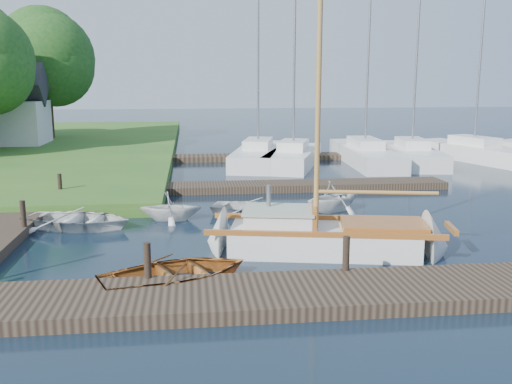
{
  "coord_description": "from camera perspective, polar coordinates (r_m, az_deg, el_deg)",
  "views": [
    {
      "loc": [
        -2.02,
        -17.24,
        4.59
      ],
      "look_at": [
        0.0,
        0.0,
        1.2
      ],
      "focal_mm": 40.0,
      "sensor_mm": 36.0,
      "label": 1
    }
  ],
  "objects": [
    {
      "name": "tender_b",
      "position": [
        19.25,
        -8.52,
        -1.24
      ],
      "size": [
        2.16,
        1.91,
        1.06
      ],
      "primitive_type": "imported",
      "rotation": [
        0.0,
        0.0,
        1.49
      ],
      "color": "white",
      "rests_on": "ground"
    },
    {
      "name": "marina_boat_1",
      "position": [
        31.99,
        0.21,
        3.82
      ],
      "size": [
        4.12,
        8.66,
        9.8
      ],
      "rotation": [
        0.0,
        0.0,
        1.33
      ],
      "color": "white",
      "rests_on": "ground"
    },
    {
      "name": "mooring_post_5",
      "position": [
        23.12,
        -19.02,
        0.76
      ],
      "size": [
        0.16,
        0.16,
        0.8
      ],
      "primitive_type": "cylinder",
      "color": "black",
      "rests_on": "left_dock"
    },
    {
      "name": "mooring_post_1",
      "position": [
        12.88,
        -10.8,
        -6.73
      ],
      "size": [
        0.16,
        0.16,
        0.8
      ],
      "primitive_type": "cylinder",
      "color": "black",
      "rests_on": "near_dock"
    },
    {
      "name": "marina_boat_4",
      "position": [
        33.45,
        15.3,
        3.75
      ],
      "size": [
        3.3,
        8.23,
        10.38
      ],
      "rotation": [
        0.0,
        0.0,
        1.43
      ],
      "color": "white",
      "rests_on": "ground"
    },
    {
      "name": "tender_d",
      "position": [
        20.5,
        7.73,
        -0.26
      ],
      "size": [
        2.94,
        2.81,
        1.21
      ],
      "primitive_type": "imported",
      "rotation": [
        0.0,
        0.0,
        2.04
      ],
      "color": "white",
      "rests_on": "ground"
    },
    {
      "name": "tender_c",
      "position": [
        19.71,
        0.27,
        -1.4
      ],
      "size": [
        3.92,
        3.38,
        0.68
      ],
      "primitive_type": "imported",
      "rotation": [
        0.0,
        0.0,
        1.2
      ],
      "color": "white",
      "rests_on": "ground"
    },
    {
      "name": "near_dock",
      "position": [
        12.26,
        3.32,
        -10.22
      ],
      "size": [
        18.0,
        2.2,
        0.3
      ],
      "primitive_type": "cube",
      "color": "black",
      "rests_on": "ground"
    },
    {
      "name": "tree_7",
      "position": [
        44.46,
        -20.15,
        12.48
      ],
      "size": [
        6.83,
        6.83,
        9.38
      ],
      "color": "#332114",
      "rests_on": "shore"
    },
    {
      "name": "sailboat",
      "position": [
        15.67,
        7.3,
        -4.77
      ],
      "size": [
        7.4,
        3.33,
        9.83
      ],
      "rotation": [
        0.0,
        0.0,
        -0.2
      ],
      "color": "white",
      "rests_on": "ground"
    },
    {
      "name": "tender_a",
      "position": [
        18.94,
        -17.43,
        -2.38
      ],
      "size": [
        4.04,
        3.39,
        0.72
      ],
      "primitive_type": "imported",
      "rotation": [
        0.0,
        0.0,
        1.27
      ],
      "color": "white",
      "rests_on": "ground"
    },
    {
      "name": "mooring_post_2",
      "position": [
        13.32,
        9.0,
        -6.08
      ],
      "size": [
        0.16,
        0.16,
        0.8
      ],
      "primitive_type": "cylinder",
      "color": "black",
      "rests_on": "near_dock"
    },
    {
      "name": "house_c",
      "position": [
        41.08,
        -23.84,
        7.32
      ],
      "size": [
        5.25,
        4.0,
        5.28
      ],
      "color": "silver",
      "rests_on": "shore"
    },
    {
      "name": "mooring_post_4",
      "position": [
        18.36,
        -22.26,
        -2.02
      ],
      "size": [
        0.16,
        0.16,
        0.8
      ],
      "primitive_type": "cylinder",
      "color": "black",
      "rests_on": "left_dock"
    },
    {
      "name": "dinghy",
      "position": [
        13.3,
        -7.96,
        -7.61
      ],
      "size": [
        4.14,
        3.57,
        0.72
      ],
      "primitive_type": "imported",
      "rotation": [
        0.0,
        0.0,
        1.94
      ],
      "color": "#8E5A17",
      "rests_on": "ground"
    },
    {
      "name": "marina_boat_3",
      "position": [
        33.0,
        10.83,
        3.87
      ],
      "size": [
        2.74,
        9.71,
        12.44
      ],
      "rotation": [
        0.0,
        0.0,
        1.51
      ],
      "color": "white",
      "rests_on": "ground"
    },
    {
      "name": "pontoon",
      "position": [
        35.63,
        13.12,
        3.61
      ],
      "size": [
        30.0,
        1.6,
        0.3
      ],
      "primitive_type": "cube",
      "color": "black",
      "rests_on": "ground"
    },
    {
      "name": "marina_boat_2",
      "position": [
        31.26,
        3.74,
        3.68
      ],
      "size": [
        4.51,
        7.69,
        12.48
      ],
      "rotation": [
        0.0,
        0.0,
        1.24
      ],
      "color": "white",
      "rests_on": "ground"
    },
    {
      "name": "marina_boat_5",
      "position": [
        35.84,
        20.93,
        3.89
      ],
      "size": [
        4.48,
        8.64,
        11.33
      ],
      "rotation": [
        0.0,
        0.0,
        1.86
      ],
      "color": "white",
      "rests_on": "ground"
    },
    {
      "name": "left_dock",
      "position": [
        20.63,
        -23.37,
        -2.3
      ],
      "size": [
        2.2,
        18.0,
        0.3
      ],
      "primitive_type": "cube",
      "color": "black",
      "rests_on": "ground"
    },
    {
      "name": "far_dock",
      "position": [
        24.49,
        2.88,
        0.59
      ],
      "size": [
        14.0,
        1.6,
        0.3
      ],
      "primitive_type": "cube",
      "color": "black",
      "rests_on": "ground"
    },
    {
      "name": "ground",
      "position": [
        17.96,
        0.0,
        -3.76
      ],
      "size": [
        160.0,
        160.0,
        0.0
      ],
      "primitive_type": "plane",
      "color": "black",
      "rests_on": "ground"
    }
  ]
}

